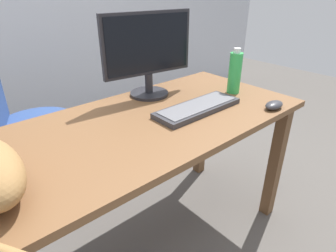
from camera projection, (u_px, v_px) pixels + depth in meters
The scene contains 7 objects.
ground_plane at pixel (139, 249), 1.52m from camera, with size 8.00×8.00×0.00m, color #59544F.
desk at pixel (132, 146), 1.23m from camera, with size 1.64×0.69×0.74m.
office_chair at pixel (32, 142), 1.71m from camera, with size 0.51×0.48×0.95m.
monitor at pixel (148, 52), 1.41m from camera, with size 0.48×0.20×0.41m.
keyboard at pixel (198, 108), 1.32m from camera, with size 0.44×0.15×0.03m.
computer_mouse at pixel (274, 105), 1.34m from camera, with size 0.11×0.06×0.04m, color #333338.
water_bottle at pixel (235, 73), 1.49m from camera, with size 0.07×0.07×0.24m.
Camera 1 is at (-0.58, -0.90, 1.28)m, focal length 30.54 mm.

